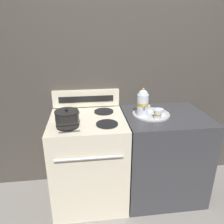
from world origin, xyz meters
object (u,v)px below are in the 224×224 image
teacup_right (146,108)px  creamer_jug (158,114)px  stove (89,160)px  saucepan (67,118)px  teapot (143,103)px  teacup_left (159,112)px  serving_tray (151,114)px

teacup_right → creamer_jug: creamer_jug is taller
stove → saucepan: saucepan is taller
teapot → saucepan: bearing=-168.0°
teacup_left → stove: bearing=179.2°
teacup_left → teacup_right: size_ratio=1.00×
stove → teacup_right: teacup_right is taller
serving_tray → teacup_left: bearing=-23.9°
serving_tray → teacup_left: size_ratio=2.70×
teapot → teacup_left: 0.19m
saucepan → teapot: teapot is taller
stove → serving_tray: 0.75m
teapot → creamer_jug: bearing=-39.6°
teacup_right → teacup_left: bearing=-50.0°
stove → creamer_jug: creamer_jug is taller
stove → teacup_left: 0.82m
serving_tray → stove: bearing=-178.1°
teapot → creamer_jug: teapot is taller
saucepan → teacup_left: size_ratio=2.29×
saucepan → teapot: bearing=12.0°
teacup_right → teapot: bearing=-120.3°
teacup_left → teacup_right: same height
teacup_right → creamer_jug: size_ratio=1.60×
teapot → stove: bearing=179.0°
teacup_left → saucepan: bearing=-170.3°
teacup_left → creamer_jug: bearing=-114.8°
serving_tray → teacup_left: teacup_left is taller
saucepan → teapot: size_ratio=1.14×
teapot → teacup_left: bearing=-0.1°
stove → teacup_right: size_ratio=6.88×
stove → serving_tray: serving_tray is taller
serving_tray → teacup_right: 0.09m
serving_tray → teacup_left: (0.07, -0.03, 0.03)m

